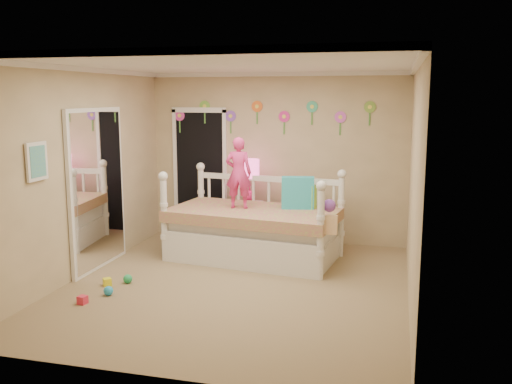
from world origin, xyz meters
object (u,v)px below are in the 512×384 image
(daybed, at_px, (254,214))
(child, at_px, (239,173))
(table_lamp, at_px, (249,174))
(nightstand, at_px, (250,223))

(daybed, distance_m, child, 0.61)
(child, distance_m, table_lamp, 0.72)
(child, relative_size, table_lamp, 1.52)
(table_lamp, bearing_deg, child, -87.26)
(daybed, bearing_deg, child, -176.44)
(child, bearing_deg, nightstand, -92.96)
(nightstand, bearing_deg, child, -95.17)
(daybed, xyz_separation_m, table_lamp, (-0.26, 0.72, 0.46))
(nightstand, height_order, table_lamp, table_lamp)
(nightstand, bearing_deg, table_lamp, -97.92)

